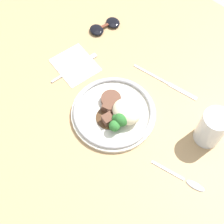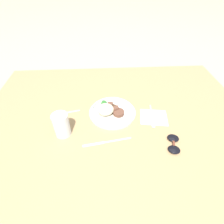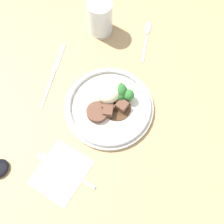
% 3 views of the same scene
% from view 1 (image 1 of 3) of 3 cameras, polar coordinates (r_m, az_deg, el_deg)
% --- Properties ---
extents(ground_plane, '(8.00, 8.00, 0.00)m').
position_cam_1_polar(ground_plane, '(0.98, 1.24, 0.63)').
color(ground_plane, tan).
extents(dining_table, '(1.42, 1.11, 0.05)m').
position_cam_1_polar(dining_table, '(0.96, 1.26, 1.32)').
color(dining_table, tan).
rests_on(dining_table, ground).
extents(napkin, '(0.15, 0.14, 0.00)m').
position_cam_1_polar(napkin, '(1.02, -6.68, 8.59)').
color(napkin, white).
rests_on(napkin, dining_table).
extents(plate, '(0.25, 0.25, 0.07)m').
position_cam_1_polar(plate, '(0.89, 0.72, -0.07)').
color(plate, silver).
rests_on(plate, dining_table).
extents(juice_glass, '(0.07, 0.07, 0.12)m').
position_cam_1_polar(juice_glass, '(0.87, 17.66, -2.95)').
color(juice_glass, yellow).
rests_on(juice_glass, dining_table).
extents(fork, '(0.03, 0.17, 0.00)m').
position_cam_1_polar(fork, '(1.01, -6.10, 8.53)').
color(fork, silver).
rests_on(fork, napkin).
extents(knife, '(0.22, 0.04, 0.00)m').
position_cam_1_polar(knife, '(0.98, 10.02, 5.25)').
color(knife, silver).
rests_on(knife, dining_table).
extents(spoon, '(0.15, 0.05, 0.01)m').
position_cam_1_polar(spoon, '(0.86, 13.79, -12.30)').
color(spoon, silver).
rests_on(spoon, dining_table).
extents(sunglasses, '(0.08, 0.12, 0.02)m').
position_cam_1_polar(sunglasses, '(1.11, -1.32, 15.41)').
color(sunglasses, black).
rests_on(sunglasses, dining_table).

